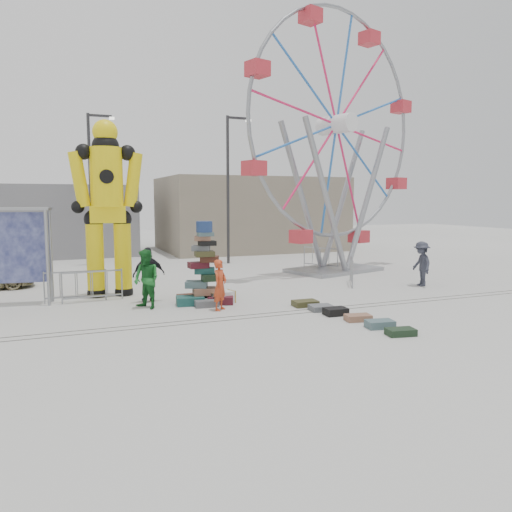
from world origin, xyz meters
name	(u,v)px	position (x,y,z in m)	size (l,w,h in m)	color
ground	(275,321)	(0.00, 0.00, 0.00)	(90.00, 90.00, 0.00)	#9E9E99
track_line_near	(267,316)	(0.00, 0.60, 0.00)	(40.00, 0.04, 0.01)	#47443F
track_line_far	(262,314)	(0.00, 1.00, 0.00)	(40.00, 0.04, 0.01)	#47443F
building_right	(250,214)	(7.00, 20.00, 2.50)	(12.00, 8.00, 5.00)	gray
building_left	(52,220)	(-6.00, 22.00, 2.20)	(10.00, 8.00, 4.40)	gray
lamp_post_right	(230,182)	(3.09, 13.00, 4.48)	(1.41, 0.25, 8.00)	#2D2D30
lamp_post_left	(92,181)	(-3.91, 15.00, 4.48)	(1.41, 0.25, 8.00)	#2D2D30
suitcase_tower	(204,280)	(-1.20, 3.23, 0.78)	(2.09, 1.75, 2.80)	#1C544F
crash_test_dummy	(107,202)	(-4.05, 5.77, 3.45)	(2.60, 1.14, 6.54)	black
ferris_wheel	(336,144)	(6.82, 8.12, 6.17)	(10.42, 3.78, 12.52)	gray
steamer_trunk	(221,297)	(-0.67, 3.00, 0.20)	(0.85, 0.49, 0.40)	silver
row_case_0	(305,303)	(1.76, 1.49, 0.10)	(0.82, 0.55, 0.19)	#434221
row_case_1	(321,308)	(1.92, 0.71, 0.09)	(0.71, 0.57, 0.18)	slate
row_case_2	(336,311)	(2.03, -0.01, 0.11)	(0.69, 0.48, 0.23)	black
row_case_3	(358,318)	(2.26, -0.88, 0.09)	(0.74, 0.44, 0.19)	#9A674E
row_case_4	(380,324)	(2.36, -1.80, 0.11)	(0.76, 0.47, 0.22)	slate
row_case_5	(401,332)	(2.41, -2.63, 0.09)	(0.74, 0.44, 0.18)	#1C321D
barricade_dummy_b	(75,286)	(-5.27, 5.09, 0.55)	(2.00, 0.10, 1.10)	gray
barricade_dummy_c	(93,286)	(-4.72, 4.91, 0.55)	(2.00, 0.10, 1.10)	gray
barricade_wheel_front	(352,271)	(5.55, 4.60, 0.55)	(2.00, 0.10, 1.10)	gray
barricade_wheel_back	(321,258)	(6.76, 9.36, 0.55)	(2.00, 0.10, 1.10)	gray
pedestrian_red	(220,285)	(-1.03, 2.00, 0.81)	(0.59, 0.39, 1.63)	#BD3C1B
pedestrian_green	(146,279)	(-3.17, 3.13, 0.96)	(0.94, 0.73, 1.92)	#196525
pedestrian_black	(149,275)	(-2.91, 4.16, 0.95)	(1.11, 0.46, 1.89)	black
pedestrian_grey	(421,264)	(7.98, 3.20, 0.91)	(1.18, 0.68, 1.83)	#2A2C38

